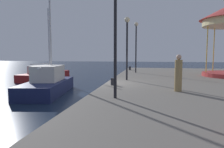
# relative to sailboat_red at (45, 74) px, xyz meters

# --- Properties ---
(ground_plane) EXTENTS (120.00, 120.00, 0.00)m
(ground_plane) POSITION_rel_sailboat_red_xyz_m (7.80, -6.92, -0.56)
(ground_plane) COLOR #162338
(sailboat_red) EXTENTS (2.64, 6.74, 7.19)m
(sailboat_red) POSITION_rel_sailboat_red_xyz_m (0.00, 0.00, 0.00)
(sailboat_red) COLOR maroon
(sailboat_red) RESTS_ON ground
(sailboat_navy) EXTENTS (2.99, 5.83, 6.56)m
(sailboat_navy) POSITION_rel_sailboat_red_xyz_m (3.95, -6.97, 0.11)
(sailboat_navy) COLOR #19214C
(sailboat_navy) RESTS_ON ground
(lamp_post_near_edge) EXTENTS (0.36, 0.36, 4.37)m
(lamp_post_near_edge) POSITION_rel_sailboat_red_xyz_m (9.04, -11.26, 3.22)
(lamp_post_near_edge) COLOR black
(lamp_post_near_edge) RESTS_ON quay_dock
(lamp_post_mid_promenade) EXTENTS (0.36, 0.36, 4.16)m
(lamp_post_mid_promenade) POSITION_rel_sailboat_red_xyz_m (8.89, -5.48, 3.10)
(lamp_post_mid_promenade) COLOR black
(lamp_post_mid_promenade) RESTS_ON quay_dock
(lamp_post_far_end) EXTENTS (0.36, 0.36, 4.69)m
(lamp_post_far_end) POSITION_rel_sailboat_red_xyz_m (9.14, 0.31, 3.41)
(lamp_post_far_end) COLOR black
(lamp_post_far_end) RESTS_ON quay_dock
(bollard_south) EXTENTS (0.24, 0.24, 0.40)m
(bollard_south) POSITION_rel_sailboat_red_xyz_m (8.31, 3.43, 0.44)
(bollard_south) COLOR #2D2D33
(bollard_south) RESTS_ON quay_dock
(bollard_north) EXTENTS (0.24, 0.24, 0.40)m
(bollard_north) POSITION_rel_sailboat_red_xyz_m (8.37, -7.92, 0.44)
(bollard_north) COLOR #2D2D33
(bollard_north) RESTS_ON quay_dock
(person_far_corner) EXTENTS (0.34, 0.34, 1.71)m
(person_far_corner) POSITION_rel_sailboat_red_xyz_m (11.68, -9.28, 1.04)
(person_far_corner) COLOR #937A4C
(person_far_corner) RESTS_ON quay_dock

